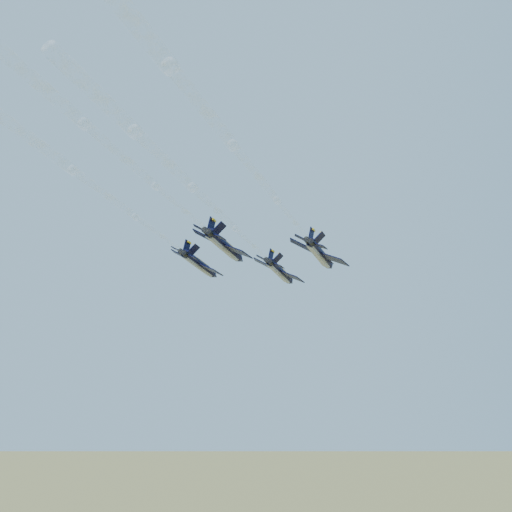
# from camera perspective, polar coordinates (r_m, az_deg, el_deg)

# --- Properties ---
(jet_lead) EXTENTS (10.32, 15.48, 5.57)m
(jet_lead) POSITION_cam_1_polar(r_m,az_deg,el_deg) (128.07, 2.16, -1.39)
(jet_lead) COLOR black
(jet_left) EXTENTS (10.32, 15.48, 5.57)m
(jet_left) POSITION_cam_1_polar(r_m,az_deg,el_deg) (121.38, -5.05, -0.73)
(jet_left) COLOR black
(jet_right) EXTENTS (10.32, 15.48, 5.57)m
(jet_right) POSITION_cam_1_polar(r_m,az_deg,el_deg) (112.88, 5.73, 0.17)
(jet_right) COLOR black
(jet_slot) EXTENTS (10.32, 15.48, 5.57)m
(jet_slot) POSITION_cam_1_polar(r_m,az_deg,el_deg) (106.38, -2.79, 0.91)
(jet_slot) COLOR black
(smoke_trail_lead) EXTENTS (21.14, 63.59, 2.57)m
(smoke_trail_lead) POSITION_cam_1_polar(r_m,az_deg,el_deg) (84.85, -9.94, 4.59)
(smoke_trail_lead) COLOR white
(smoke_trail_left) EXTENTS (21.14, 63.59, 2.57)m
(smoke_trail_left) POSITION_cam_1_polar(r_m,az_deg,el_deg) (82.42, -21.54, 5.81)
(smoke_trail_left) COLOR white
(smoke_trail_right) EXTENTS (21.14, 63.59, 2.57)m
(smoke_trail_right) POSITION_cam_1_polar(r_m,az_deg,el_deg) (68.94, -6.88, 8.55)
(smoke_trail_right) COLOR white
(smoke_trail_slot) EXTENTS (21.14, 63.59, 2.57)m
(smoke_trail_slot) POSITION_cam_1_polar(r_m,az_deg,el_deg) (67.36, -21.78, 9.91)
(smoke_trail_slot) COLOR white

